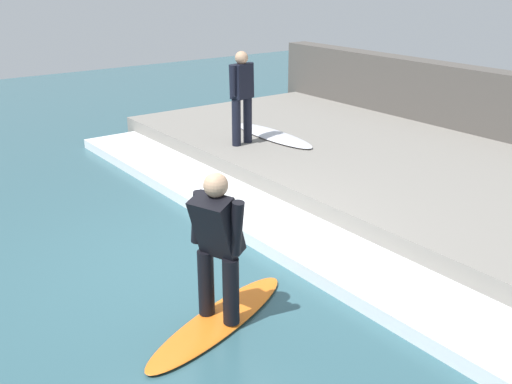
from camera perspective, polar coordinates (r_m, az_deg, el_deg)
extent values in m
plane|color=#335B66|center=(6.96, -5.86, -6.93)|extent=(28.00, 28.00, 0.00)
cube|color=gray|center=(9.39, 15.62, 1.14)|extent=(4.40, 11.25, 0.39)
cube|color=white|center=(7.59, 2.61, -3.70)|extent=(1.03, 10.69, 0.16)
ellipsoid|color=orange|center=(5.88, -3.53, -12.07)|extent=(2.03, 1.10, 0.06)
cylinder|color=black|center=(5.78, -4.78, -8.60)|extent=(0.16, 0.16, 0.66)
cylinder|color=black|center=(5.62, -2.40, -9.43)|extent=(0.16, 0.16, 0.66)
cube|color=black|center=(5.42, -3.76, -3.26)|extent=(0.50, 0.49, 0.63)
sphere|color=tan|center=(5.27, -3.85, 0.66)|extent=(0.22, 0.22, 0.22)
cylinder|color=black|center=(5.53, -5.56, -2.42)|extent=(0.11, 0.18, 0.53)
cylinder|color=black|center=(5.28, -1.88, -3.46)|extent=(0.11, 0.18, 0.53)
cylinder|color=black|center=(10.21, -0.80, 6.90)|extent=(0.15, 0.15, 0.78)
cylinder|color=black|center=(10.01, -1.88, 6.61)|extent=(0.15, 0.15, 0.78)
cube|color=black|center=(9.97, -1.37, 10.51)|extent=(0.40, 0.30, 0.57)
sphere|color=tan|center=(9.91, -1.39, 12.66)|extent=(0.22, 0.22, 0.22)
cylinder|color=black|center=(10.12, -0.56, 10.85)|extent=(0.11, 0.11, 0.50)
cylinder|color=black|center=(9.81, -2.21, 10.53)|extent=(0.11, 0.11, 0.50)
ellipsoid|color=silver|center=(10.63, 1.64, 5.43)|extent=(0.57, 2.06, 0.06)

